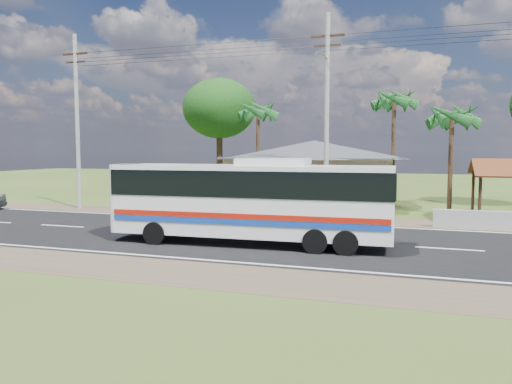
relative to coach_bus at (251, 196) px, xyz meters
The scene contains 11 objects.
ground 2.86m from the coach_bus, 134.50° to the left, with size 120.00×120.00×0.00m, color #34491A.
road 2.86m from the coach_bus, 134.50° to the left, with size 120.00×16.00×0.03m.
house 14.49m from the coach_bus, 91.76° to the left, with size 12.40×10.00×5.00m.
concrete_barrier 12.80m from the coach_bus, 33.81° to the left, with size 7.00×0.30×0.90m, color #9E9E99.
utility_poles 8.89m from the coach_bus, 81.25° to the left, with size 32.80×2.22×11.00m.
palm_near 15.30m from the coach_bus, 57.14° to the left, with size 2.80×2.80×6.70m.
palm_mid 18.32m from the coach_bus, 74.97° to the left, with size 2.80×2.80×8.20m.
palm_far 18.89m from the coach_bus, 107.31° to the left, with size 2.80×2.80×7.70m.
tree_behind_house 22.24m from the coach_bus, 115.88° to the left, with size 6.00×6.00×9.61m.
coach_bus is the anchor object (origin of this frame).
motorcycle 12.80m from the coach_bus, 39.55° to the left, with size 0.55×1.58×0.83m, color black.
Camera 1 is at (7.92, -20.25, 3.87)m, focal length 35.00 mm.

